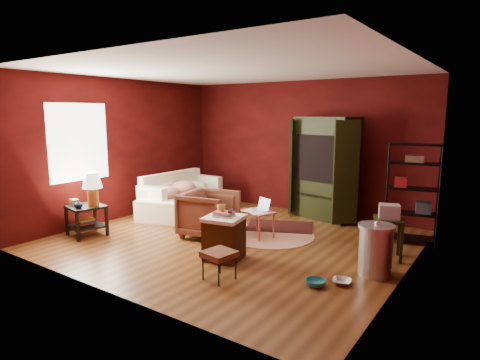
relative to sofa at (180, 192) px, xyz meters
The scene contains 18 objects.
room 2.39m from the sofa, 23.92° to the right, with size 5.54×5.04×2.84m.
sofa is the anchor object (origin of this frame).
armchair 1.83m from the sofa, 30.86° to the right, with size 0.85×0.79×0.87m, color black.
pet_bowl_steel 4.49m from the sofa, 20.26° to the right, with size 0.24×0.06×0.24m, color silver.
pet_bowl_turquoise 4.36m from the sofa, 24.35° to the right, with size 0.25×0.08×0.25m, color teal.
vase 2.33m from the sofa, 93.41° to the right, with size 0.14×0.15×0.14m, color #0D1A42.
mug 2.95m from the sofa, 34.90° to the right, with size 0.12×0.10×0.12m, color #D4C367.
side_table 2.11m from the sofa, 94.09° to the right, with size 0.67×0.67×1.11m.
sofa_cushions 0.07m from the sofa, ahead, with size 0.78×1.89×0.79m.
hamper 2.99m from the sofa, 34.49° to the right, with size 0.61×0.61×0.74m.
footstool 3.68m from the sofa, 39.09° to the right, with size 0.43×0.43×0.38m.
rug_round 2.49m from the sofa, ahead, with size 2.02×2.02×0.01m.
rug_oriental 2.37m from the sofa, ahead, with size 1.44×1.23×0.01m.
laptop_desk 2.36m from the sofa, 12.28° to the right, with size 0.64×0.56×0.67m.
tv_armoire 3.09m from the sofa, 26.66° to the left, with size 1.59×1.05×2.05m.
wire_shelving 4.61m from the sofa, ahead, with size 0.86×0.51×1.65m.
small_stand 4.43m from the sofa, ahead, with size 0.52×0.52×0.81m.
trash_can 4.57m from the sofa, 13.00° to the right, with size 0.54×0.54×0.74m.
Camera 1 is at (3.82, -5.32, 2.12)m, focal length 30.00 mm.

